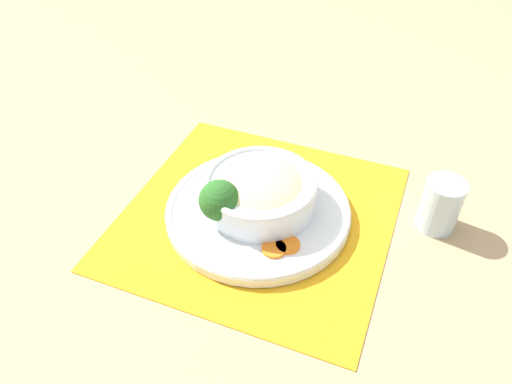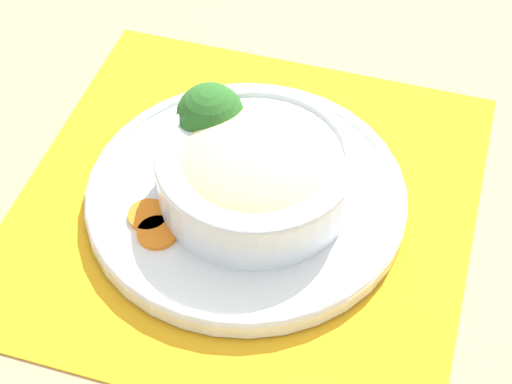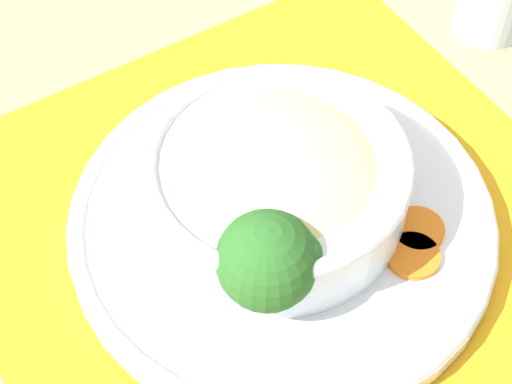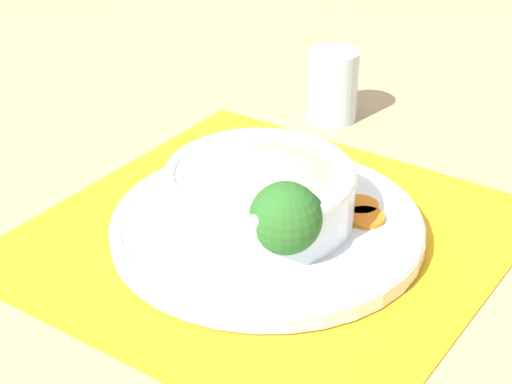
% 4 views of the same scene
% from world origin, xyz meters
% --- Properties ---
extents(ground_plane, '(4.00, 4.00, 0.00)m').
position_xyz_m(ground_plane, '(0.00, 0.00, 0.00)').
color(ground_plane, tan).
extents(placemat, '(0.48, 0.48, 0.00)m').
position_xyz_m(placemat, '(0.00, 0.00, 0.00)').
color(placemat, orange).
rests_on(placemat, ground_plane).
extents(plate, '(0.31, 0.31, 0.02)m').
position_xyz_m(plate, '(0.00, 0.00, 0.02)').
color(plate, silver).
rests_on(plate, placemat).
extents(bowl, '(0.19, 0.19, 0.07)m').
position_xyz_m(bowl, '(-0.00, -0.01, 0.05)').
color(bowl, silver).
rests_on(bowl, plate).
extents(broccoli_floret, '(0.07, 0.07, 0.08)m').
position_xyz_m(broccoli_floret, '(0.04, 0.05, 0.06)').
color(broccoli_floret, '#84AD5B').
rests_on(broccoli_floret, plate).
extents(carrot_slice_near, '(0.04, 0.04, 0.01)m').
position_xyz_m(carrot_slice_near, '(-0.06, 0.07, 0.02)').
color(carrot_slice_near, orange).
rests_on(carrot_slice_near, plate).
extents(carrot_slice_middle, '(0.04, 0.04, 0.01)m').
position_xyz_m(carrot_slice_middle, '(-0.08, 0.06, 0.02)').
color(carrot_slice_middle, orange).
rests_on(carrot_slice_middle, plate).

